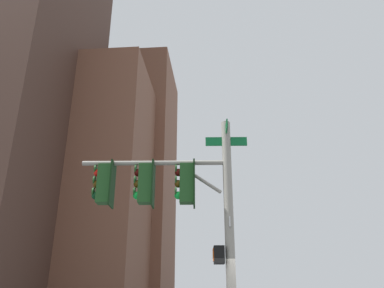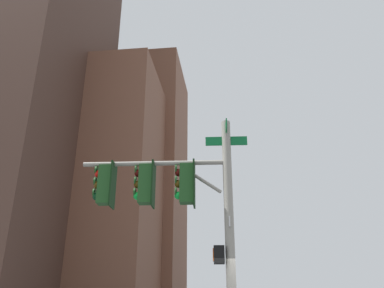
% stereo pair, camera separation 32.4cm
% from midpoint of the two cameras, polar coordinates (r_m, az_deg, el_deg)
% --- Properties ---
extents(signal_pole_assembly, '(4.27, 1.02, 6.03)m').
position_cam_midpoint_polar(signal_pole_assembly, '(9.85, -3.06, -8.30)').
color(signal_pole_assembly, '#9E998C').
rests_on(signal_pole_assembly, ground_plane).
extents(building_brick_midblock, '(23.81, 16.52, 31.19)m').
position_cam_midpoint_polar(building_brick_midblock, '(54.71, -19.29, -6.08)').
color(building_brick_midblock, brown).
rests_on(building_brick_midblock, ground_plane).
extents(building_brick_farside, '(18.23, 15.17, 40.80)m').
position_cam_midpoint_polar(building_brick_farside, '(66.06, -11.15, -5.21)').
color(building_brick_farside, brown).
rests_on(building_brick_farside, ground_plane).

